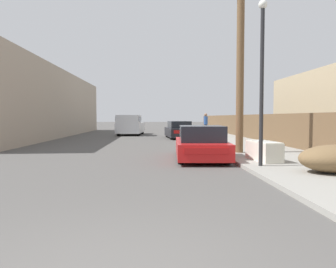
{
  "coord_description": "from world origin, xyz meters",
  "views": [
    {
      "loc": [
        0.42,
        -3.03,
        1.61
      ],
      "look_at": [
        1.11,
        12.35,
        0.81
      ],
      "focal_mm": 35.0,
      "sensor_mm": 36.0,
      "label": 1
    }
  ],
  "objects_px": {
    "utility_pole": "(240,55)",
    "discarded_fridge": "(264,151)",
    "car_parked_mid": "(179,130)",
    "parked_sports_car_red": "(201,144)",
    "pedestrian": "(206,124)",
    "street_lamp": "(262,71)",
    "pickup_truck": "(130,125)"
  },
  "relations": [
    {
      "from": "discarded_fridge",
      "to": "car_parked_mid",
      "type": "xyz_separation_m",
      "value": [
        -1.83,
        13.85,
        0.16
      ]
    },
    {
      "from": "discarded_fridge",
      "to": "street_lamp",
      "type": "xyz_separation_m",
      "value": [
        -0.5,
        -1.19,
        2.54
      ]
    },
    {
      "from": "car_parked_mid",
      "to": "pedestrian",
      "type": "bearing_deg",
      "value": 44.32
    },
    {
      "from": "parked_sports_car_red",
      "to": "discarded_fridge",
      "type": "bearing_deg",
      "value": -31.35
    },
    {
      "from": "discarded_fridge",
      "to": "street_lamp",
      "type": "relative_size",
      "value": 0.34
    },
    {
      "from": "parked_sports_car_red",
      "to": "pickup_truck",
      "type": "relative_size",
      "value": 0.82
    },
    {
      "from": "parked_sports_car_red",
      "to": "car_parked_mid",
      "type": "relative_size",
      "value": 0.99
    },
    {
      "from": "pickup_truck",
      "to": "pedestrian",
      "type": "height_order",
      "value": "pedestrian"
    },
    {
      "from": "discarded_fridge",
      "to": "parked_sports_car_red",
      "type": "bearing_deg",
      "value": 138.7
    },
    {
      "from": "pickup_truck",
      "to": "street_lamp",
      "type": "bearing_deg",
      "value": 108.33
    },
    {
      "from": "street_lamp",
      "to": "pedestrian",
      "type": "height_order",
      "value": "street_lamp"
    },
    {
      "from": "pedestrian",
      "to": "car_parked_mid",
      "type": "bearing_deg",
      "value": -131.68
    },
    {
      "from": "pickup_truck",
      "to": "pedestrian",
      "type": "bearing_deg",
      "value": 166.72
    },
    {
      "from": "pickup_truck",
      "to": "utility_pole",
      "type": "relative_size",
      "value": 0.68
    },
    {
      "from": "utility_pole",
      "to": "discarded_fridge",
      "type": "bearing_deg",
      "value": -86.79
    },
    {
      "from": "discarded_fridge",
      "to": "utility_pole",
      "type": "bearing_deg",
      "value": 86.46
    },
    {
      "from": "car_parked_mid",
      "to": "pedestrian",
      "type": "relative_size",
      "value": 2.47
    },
    {
      "from": "discarded_fridge",
      "to": "parked_sports_car_red",
      "type": "xyz_separation_m",
      "value": [
        -1.97,
        1.36,
        0.13
      ]
    },
    {
      "from": "car_parked_mid",
      "to": "pickup_truck",
      "type": "xyz_separation_m",
      "value": [
        -4.02,
        4.75,
        0.28
      ]
    },
    {
      "from": "discarded_fridge",
      "to": "pickup_truck",
      "type": "xyz_separation_m",
      "value": [
        -5.85,
        18.61,
        0.45
      ]
    },
    {
      "from": "parked_sports_car_red",
      "to": "street_lamp",
      "type": "height_order",
      "value": "street_lamp"
    },
    {
      "from": "pedestrian",
      "to": "street_lamp",
      "type": "bearing_deg",
      "value": -93.77
    },
    {
      "from": "car_parked_mid",
      "to": "discarded_fridge",
      "type": "bearing_deg",
      "value": -86.47
    },
    {
      "from": "parked_sports_car_red",
      "to": "pedestrian",
      "type": "distance_m",
      "value": 15.55
    },
    {
      "from": "parked_sports_car_red",
      "to": "pedestrian",
      "type": "height_order",
      "value": "pedestrian"
    },
    {
      "from": "parked_sports_car_red",
      "to": "utility_pole",
      "type": "xyz_separation_m",
      "value": [
        1.82,
        1.27,
        3.6
      ]
    },
    {
      "from": "pickup_truck",
      "to": "utility_pole",
      "type": "bearing_deg",
      "value": 112.84
    },
    {
      "from": "parked_sports_car_red",
      "to": "utility_pole",
      "type": "distance_m",
      "value": 4.23
    },
    {
      "from": "pickup_truck",
      "to": "car_parked_mid",
      "type": "bearing_deg",
      "value": 133.42
    },
    {
      "from": "car_parked_mid",
      "to": "utility_pole",
      "type": "xyz_separation_m",
      "value": [
        1.69,
        -11.23,
        3.57
      ]
    },
    {
      "from": "car_parked_mid",
      "to": "street_lamp",
      "type": "height_order",
      "value": "street_lamp"
    },
    {
      "from": "parked_sports_car_red",
      "to": "utility_pole",
      "type": "bearing_deg",
      "value": 38.1
    }
  ]
}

